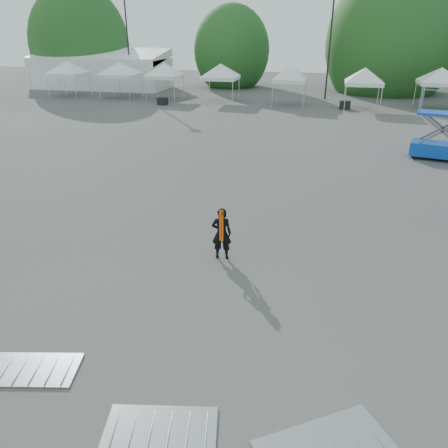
# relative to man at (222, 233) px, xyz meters

# --- Properties ---
(ground) EXTENTS (120.00, 120.00, 0.00)m
(ground) POSITION_rel_man_xyz_m (-0.78, 1.35, -0.80)
(ground) COLOR #474442
(ground) RESTS_ON ground
(marquee) EXTENTS (15.00, 6.25, 4.23)m
(marquee) POSITION_rel_man_xyz_m (-22.78, 36.35, 1.17)
(marquee) COLOR white
(marquee) RESTS_ON ground
(light_pole_west) EXTENTS (0.60, 0.25, 10.30)m
(light_pole_west) POSITION_rel_man_xyz_m (-18.78, 35.35, 4.97)
(light_pole_west) COLOR black
(light_pole_west) RESTS_ON ground
(light_pole_east) EXTENTS (0.60, 0.25, 9.80)m
(light_pole_east) POSITION_rel_man_xyz_m (2.22, 33.35, 4.72)
(light_pole_east) COLOR black
(light_pole_east) RESTS_ON ground
(tree_far_w) EXTENTS (4.80, 4.80, 7.30)m
(tree_far_w) POSITION_rel_man_xyz_m (-26.78, 39.35, 3.74)
(tree_far_w) COLOR #382314
(tree_far_w) RESTS_ON ground
(tree_mid_w) EXTENTS (4.16, 4.16, 6.33)m
(tree_mid_w) POSITION_rel_man_xyz_m (-8.78, 41.35, 3.13)
(tree_mid_w) COLOR #382314
(tree_mid_w) RESTS_ON ground
(tree_mid_e) EXTENTS (5.12, 5.12, 7.79)m
(tree_mid_e) POSITION_rel_man_xyz_m (8.22, 40.35, 4.04)
(tree_mid_e) COLOR #382314
(tree_mid_e) RESTS_ON ground
(tent_a) EXTENTS (4.48, 4.48, 3.88)m
(tent_a) POSITION_rel_man_xyz_m (-22.82, 29.68, 2.26)
(tent_a) COLOR silver
(tent_a) RESTS_ON ground
(tent_b) EXTENTS (4.62, 4.62, 3.88)m
(tent_b) POSITION_rel_man_xyz_m (-17.35, 29.93, 2.26)
(tent_b) COLOR silver
(tent_b) RESTS_ON ground
(tent_c) EXTENTS (4.23, 4.23, 3.88)m
(tent_c) POSITION_rel_man_xyz_m (-12.73, 29.74, 2.26)
(tent_c) COLOR silver
(tent_c) RESTS_ON ground
(tent_d) EXTENTS (4.40, 4.40, 3.88)m
(tent_d) POSITION_rel_man_xyz_m (-7.29, 29.83, 2.26)
(tent_d) COLOR silver
(tent_d) RESTS_ON ground
(tent_e) EXTENTS (3.99, 3.99, 3.88)m
(tent_e) POSITION_rel_man_xyz_m (-0.86, 29.03, 2.26)
(tent_e) COLOR silver
(tent_e) RESTS_ON ground
(tent_f) EXTENTS (4.26, 4.26, 3.88)m
(tent_f) POSITION_rel_man_xyz_m (5.32, 28.37, 2.26)
(tent_f) COLOR silver
(tent_f) RESTS_ON ground
(tent_g) EXTENTS (4.58, 4.58, 3.88)m
(tent_g) POSITION_rel_man_xyz_m (11.47, 29.96, 2.26)
(tent_g) COLOR silver
(tent_g) RESTS_ON ground
(man) EXTENTS (0.63, 0.47, 1.59)m
(man) POSITION_rel_man_xyz_m (0.00, 0.00, 0.00)
(man) COLOR black
(man) RESTS_ON ground
(scissor_lift) EXTENTS (2.97, 1.95, 3.52)m
(scissor_lift) POSITION_rel_man_xyz_m (8.44, 13.07, 0.98)
(scissor_lift) COLOR #0C3A9D
(scissor_lift) RESTS_ON ground
(barrier_left) EXTENTS (2.06, 1.34, 0.06)m
(barrier_left) POSITION_rel_man_xyz_m (-2.62, -5.46, -0.77)
(barrier_left) COLOR #9DA0A5
(barrier_left) RESTS_ON ground
(barrier_mid) EXTENTS (2.05, 1.31, 0.06)m
(barrier_mid) POSITION_rel_man_xyz_m (0.43, -6.18, -0.77)
(barrier_mid) COLOR #9DA0A5
(barrier_mid) RESTS_ON ground
(crate_west) EXTENTS (1.01, 0.92, 0.63)m
(crate_west) POSITION_rel_man_xyz_m (-11.85, 26.57, -0.48)
(crate_west) COLOR black
(crate_west) RESTS_ON ground
(crate_mid) EXTENTS (0.90, 0.72, 0.68)m
(crate_mid) POSITION_rel_man_xyz_m (3.98, 27.97, -0.46)
(crate_mid) COLOR black
(crate_mid) RESTS_ON ground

